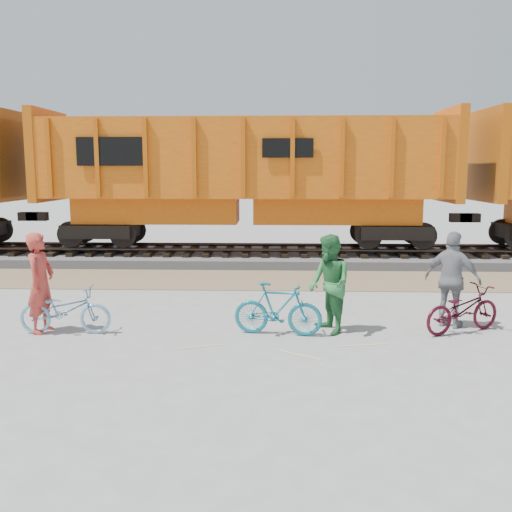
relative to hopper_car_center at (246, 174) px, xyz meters
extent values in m
plane|color=#9E9E99|center=(0.68, -9.00, -3.01)|extent=(120.00, 120.00, 0.00)
cube|color=#877153|center=(0.68, -3.50, -3.00)|extent=(120.00, 3.00, 0.02)
cube|color=slate|center=(0.68, 0.00, -2.86)|extent=(120.00, 4.00, 0.30)
cube|color=black|center=(-5.82, 0.00, -2.65)|extent=(0.22, 2.60, 0.12)
cube|color=black|center=(0.68, 0.00, -2.65)|extent=(0.22, 2.60, 0.12)
cube|color=black|center=(7.18, 0.00, -2.65)|extent=(0.22, 2.60, 0.12)
cylinder|color=#382821|center=(0.68, -0.72, -2.53)|extent=(120.00, 0.12, 0.12)
cylinder|color=#382821|center=(0.68, 0.72, -2.53)|extent=(120.00, 0.12, 0.12)
cube|color=#BA530B|center=(-8.15, 0.00, 0.63)|extent=(0.30, 3.06, 3.10)
cube|color=black|center=(0.00, 0.00, -2.07)|extent=(11.20, 2.20, 0.80)
cube|color=orange|center=(0.00, 0.00, -1.22)|extent=(11.76, 1.65, 0.90)
cube|color=orange|center=(0.00, 0.00, 0.53)|extent=(14.00, 3.00, 2.60)
cube|color=#BA530B|center=(-6.85, 0.00, 0.63)|extent=(0.30, 3.06, 3.10)
cube|color=#BA530B|center=(6.85, 0.00, 0.63)|extent=(0.30, 3.06, 3.10)
cube|color=black|center=(-4.20, -1.58, 0.73)|extent=(2.20, 0.04, 0.90)
cube|color=#BA530B|center=(8.15, 0.00, 0.63)|extent=(0.30, 3.06, 3.10)
imported|color=#75ACD0|center=(-3.04, -9.04, -2.54)|extent=(1.80, 0.69, 0.93)
imported|color=#136F82|center=(1.10, -8.98, -2.49)|extent=(1.77, 0.74, 1.03)
imported|color=#440A18|center=(4.73, -8.68, -2.54)|extent=(1.86, 1.34, 0.93)
imported|color=#BA392F|center=(-3.54, -8.94, -2.02)|extent=(0.54, 0.76, 1.98)
imported|color=#2C7239|center=(2.10, -8.78, -2.04)|extent=(1.02, 1.14, 1.94)
imported|color=gray|center=(4.63, -8.28, -2.03)|extent=(1.20, 1.08, 1.96)
camera|label=1|loc=(1.07, -19.71, 0.18)|focal=40.00mm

